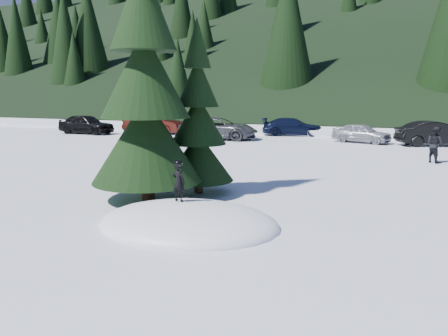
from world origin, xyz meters
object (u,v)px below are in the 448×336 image
(car_1, at_px, (154,124))
(car_3, at_px, (293,127))
(spruce_short, at_px, (198,126))
(spruce_tall, at_px, (145,86))
(car_0, at_px, (86,124))
(adult_0, at_px, (435,145))
(child_skier, at_px, (179,182))
(car_5, at_px, (435,134))
(car_4, at_px, (362,133))
(car_2, at_px, (219,128))

(car_1, bearing_deg, car_3, -82.56)
(spruce_short, bearing_deg, spruce_tall, -125.54)
(car_0, bearing_deg, adult_0, -101.47)
(spruce_short, xyz_separation_m, child_skier, (0.81, -2.92, -1.14))
(spruce_short, bearing_deg, child_skier, -74.57)
(car_1, bearing_deg, spruce_short, -151.27)
(child_skier, distance_m, car_3, 22.29)
(adult_0, distance_m, car_5, 6.98)
(child_skier, relative_size, car_1, 0.21)
(car_1, height_order, car_5, car_1)
(car_3, bearing_deg, car_1, 90.87)
(car_5, bearing_deg, car_4, 67.98)
(adult_0, bearing_deg, spruce_tall, 98.46)
(spruce_short, bearing_deg, car_4, 76.96)
(car_4, bearing_deg, spruce_short, -175.49)
(child_skier, relative_size, car_3, 0.22)
(child_skier, xyz_separation_m, car_5, (7.15, 19.17, -0.24))
(spruce_tall, distance_m, child_skier, 3.34)
(car_1, bearing_deg, child_skier, -153.67)
(adult_0, distance_m, car_3, 13.23)
(car_4, bearing_deg, car_3, 77.03)
(child_skier, bearing_deg, spruce_tall, -28.01)
(spruce_tall, distance_m, car_2, 17.14)
(spruce_tall, distance_m, car_5, 19.96)
(car_4, bearing_deg, car_5, -73.30)
(spruce_short, xyz_separation_m, car_3, (-1.26, 19.27, -1.46))
(spruce_tall, xyz_separation_m, adult_0, (8.42, 10.68, -2.50))
(spruce_tall, xyz_separation_m, child_skier, (1.81, -1.52, -2.36))
(adult_0, height_order, car_0, adult_0)
(car_1, bearing_deg, spruce_tall, -155.65)
(child_skier, bearing_deg, adult_0, -106.36)
(car_5, bearing_deg, car_1, 66.87)
(car_0, distance_m, car_5, 24.22)
(car_5, bearing_deg, car_3, 50.64)
(child_skier, distance_m, car_2, 18.93)
(adult_0, distance_m, car_2, 13.99)
(child_skier, relative_size, car_2, 0.18)
(adult_0, bearing_deg, car_3, -2.32)
(spruce_short, relative_size, car_3, 1.21)
(child_skier, xyz_separation_m, car_0, (-17.04, 17.80, -0.22))
(car_0, bearing_deg, child_skier, -134.41)
(car_0, bearing_deg, car_5, -84.93)
(adult_0, bearing_deg, spruce_short, 98.06)
(spruce_short, relative_size, car_0, 1.23)
(child_skier, distance_m, car_5, 20.46)
(car_1, relative_size, car_3, 1.04)
(car_1, relative_size, car_4, 1.29)
(adult_0, bearing_deg, child_skier, 108.25)
(spruce_short, xyz_separation_m, car_5, (7.96, 16.24, -1.38))
(spruce_short, distance_m, car_2, 15.96)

